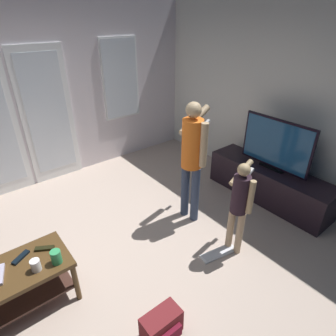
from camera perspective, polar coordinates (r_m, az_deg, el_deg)
ground_plane at (r=3.31m, az=-10.96°, el=-18.68°), size 5.61×4.65×0.02m
wall_back_with_doors at (r=4.59m, az=-26.56°, el=12.40°), size 5.61×0.09×2.74m
wall_right_plain at (r=4.34m, az=21.80°, el=12.94°), size 0.06×4.65×2.71m
coffee_table at (r=2.97m, az=-29.08°, el=-19.71°), size 1.00×0.53×0.48m
tv_stand at (r=4.31m, az=19.72°, el=-2.97°), size 0.50×1.79×0.50m
flat_screen_tv at (r=4.04m, az=21.07°, el=4.41°), size 0.08×1.00×0.71m
person_adult at (r=3.37m, az=4.99°, el=3.07°), size 0.66×0.49×1.56m
person_child at (r=3.07m, az=14.37°, el=-6.47°), size 0.50×0.34×1.12m
backpack at (r=2.69m, az=-1.24°, el=-29.29°), size 0.34×0.22×0.24m
loose_keyboard at (r=3.39m, az=10.21°, el=-16.61°), size 0.46×0.21×0.02m
cup_near_edge at (r=2.74m, az=-21.75°, el=-16.41°), size 0.09×0.09×0.13m
cup_by_laptop at (r=2.76m, az=-25.26°, el=-17.42°), size 0.08×0.08×0.11m
tv_remote_black at (r=2.95m, az=-27.70°, el=-15.73°), size 0.17×0.13×0.02m
dvd_remote_slim at (r=2.94m, az=-23.78°, el=-14.69°), size 0.17×0.13×0.02m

